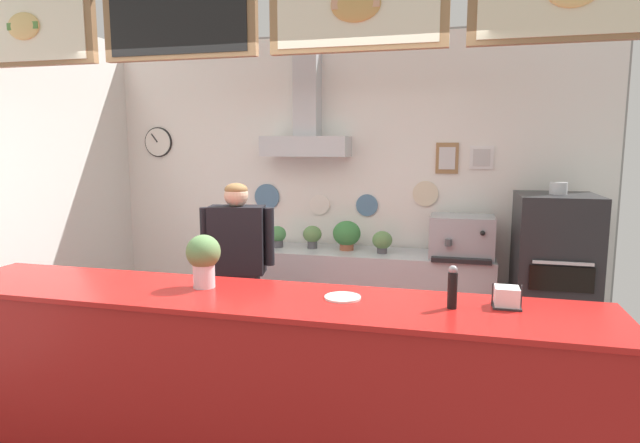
{
  "coord_description": "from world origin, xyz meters",
  "views": [
    {
      "loc": [
        1.12,
        -3.02,
        1.91
      ],
      "look_at": [
        0.15,
        0.74,
        1.35
      ],
      "focal_mm": 29.7,
      "sensor_mm": 36.0,
      "label": 1
    }
  ],
  "objects_px": {
    "condiment_plate": "(343,297)",
    "basil_vase": "(204,259)",
    "potted_sage": "(347,234)",
    "pepper_grinder": "(452,287)",
    "shop_worker": "(238,277)",
    "napkin_holder": "(507,298)",
    "potted_thyme": "(382,241)",
    "espresso_machine": "(462,237)",
    "potted_basil": "(312,235)",
    "pizza_oven": "(552,282)",
    "potted_rosemary": "(277,236)"
  },
  "relations": [
    {
      "from": "shop_worker",
      "to": "condiment_plate",
      "type": "relative_size",
      "value": 7.86
    },
    {
      "from": "espresso_machine",
      "to": "potted_rosemary",
      "type": "relative_size",
      "value": 2.65
    },
    {
      "from": "potted_sage",
      "to": "condiment_plate",
      "type": "relative_size",
      "value": 1.4
    },
    {
      "from": "potted_sage",
      "to": "pepper_grinder",
      "type": "bearing_deg",
      "value": -65.24
    },
    {
      "from": "napkin_holder",
      "to": "pepper_grinder",
      "type": "bearing_deg",
      "value": -161.12
    },
    {
      "from": "pizza_oven",
      "to": "potted_sage",
      "type": "xyz_separation_m",
      "value": [
        -1.85,
        0.27,
        0.29
      ]
    },
    {
      "from": "potted_sage",
      "to": "pepper_grinder",
      "type": "relative_size",
      "value": 1.24
    },
    {
      "from": "potted_rosemary",
      "to": "potted_basil",
      "type": "xyz_separation_m",
      "value": [
        0.36,
        0.04,
        0.01
      ]
    },
    {
      "from": "espresso_machine",
      "to": "basil_vase",
      "type": "height_order",
      "value": "basil_vase"
    },
    {
      "from": "pizza_oven",
      "to": "espresso_machine",
      "type": "xyz_separation_m",
      "value": [
        -0.76,
        0.21,
        0.32
      ]
    },
    {
      "from": "shop_worker",
      "to": "napkin_holder",
      "type": "xyz_separation_m",
      "value": [
        1.95,
        -0.94,
        0.24
      ]
    },
    {
      "from": "basil_vase",
      "to": "napkin_holder",
      "type": "height_order",
      "value": "basil_vase"
    },
    {
      "from": "potted_sage",
      "to": "pizza_oven",
      "type": "bearing_deg",
      "value": -8.4
    },
    {
      "from": "napkin_holder",
      "to": "potted_basil",
      "type": "bearing_deg",
      "value": 127.89
    },
    {
      "from": "potted_rosemary",
      "to": "pepper_grinder",
      "type": "height_order",
      "value": "pepper_grinder"
    },
    {
      "from": "condiment_plate",
      "to": "potted_basil",
      "type": "bearing_deg",
      "value": 109.56
    },
    {
      "from": "pizza_oven",
      "to": "potted_basil",
      "type": "bearing_deg",
      "value": 172.82
    },
    {
      "from": "potted_rosemary",
      "to": "napkin_holder",
      "type": "relative_size",
      "value": 1.39
    },
    {
      "from": "pepper_grinder",
      "to": "condiment_plate",
      "type": "bearing_deg",
      "value": 176.81
    },
    {
      "from": "pizza_oven",
      "to": "condiment_plate",
      "type": "xyz_separation_m",
      "value": [
        -1.42,
        -1.92,
        0.31
      ]
    },
    {
      "from": "basil_vase",
      "to": "espresso_machine",
      "type": "bearing_deg",
      "value": 54.19
    },
    {
      "from": "pepper_grinder",
      "to": "potted_thyme",
      "type": "bearing_deg",
      "value": 107.18
    },
    {
      "from": "potted_basil",
      "to": "potted_rosemary",
      "type": "bearing_deg",
      "value": -174.26
    },
    {
      "from": "pizza_oven",
      "to": "potted_sage",
      "type": "bearing_deg",
      "value": 171.6
    },
    {
      "from": "shop_worker",
      "to": "potted_thyme",
      "type": "xyz_separation_m",
      "value": [
        1.0,
        1.11,
        0.14
      ]
    },
    {
      "from": "potted_rosemary",
      "to": "napkin_holder",
      "type": "xyz_separation_m",
      "value": [
        2.01,
        -2.09,
        0.1
      ]
    },
    {
      "from": "espresso_machine",
      "to": "potted_sage",
      "type": "relative_size",
      "value": 1.98
    },
    {
      "from": "potted_thyme",
      "to": "espresso_machine",
      "type": "bearing_deg",
      "value": 0.91
    },
    {
      "from": "espresso_machine",
      "to": "basil_vase",
      "type": "distance_m",
      "value": 2.61
    },
    {
      "from": "potted_rosemary",
      "to": "pizza_oven",
      "type": "bearing_deg",
      "value": -5.39
    },
    {
      "from": "napkin_holder",
      "to": "basil_vase",
      "type": "bearing_deg",
      "value": -178.56
    },
    {
      "from": "espresso_machine",
      "to": "pepper_grinder",
      "type": "xyz_separation_m",
      "value": [
        -0.06,
        -2.16,
        0.09
      ]
    },
    {
      "from": "potted_thyme",
      "to": "potted_rosemary",
      "type": "xyz_separation_m",
      "value": [
        -1.07,
        0.04,
        -0.0
      ]
    },
    {
      "from": "basil_vase",
      "to": "napkin_holder",
      "type": "distance_m",
      "value": 1.75
    },
    {
      "from": "espresso_machine",
      "to": "potted_basil",
      "type": "relative_size",
      "value": 2.52
    },
    {
      "from": "potted_basil",
      "to": "pepper_grinder",
      "type": "distance_m",
      "value": 2.62
    },
    {
      "from": "potted_rosemary",
      "to": "condiment_plate",
      "type": "xyz_separation_m",
      "value": [
        1.14,
        -2.16,
        0.06
      ]
    },
    {
      "from": "potted_sage",
      "to": "potted_basil",
      "type": "relative_size",
      "value": 1.28
    },
    {
      "from": "shop_worker",
      "to": "condiment_plate",
      "type": "bearing_deg",
      "value": 124.99
    },
    {
      "from": "potted_thyme",
      "to": "pepper_grinder",
      "type": "relative_size",
      "value": 0.92
    },
    {
      "from": "shop_worker",
      "to": "basil_vase",
      "type": "bearing_deg",
      "value": 90.16
    },
    {
      "from": "potted_thyme",
      "to": "potted_rosemary",
      "type": "height_order",
      "value": "potted_rosemary"
    },
    {
      "from": "potted_rosemary",
      "to": "potted_sage",
      "type": "xyz_separation_m",
      "value": [
        0.71,
        0.03,
        0.04
      ]
    },
    {
      "from": "potted_basil",
      "to": "potted_sage",
      "type": "bearing_deg",
      "value": -0.73
    },
    {
      "from": "potted_thyme",
      "to": "potted_sage",
      "type": "height_order",
      "value": "potted_sage"
    },
    {
      "from": "potted_basil",
      "to": "basil_vase",
      "type": "xyz_separation_m",
      "value": [
        -0.08,
        -2.17,
        0.22
      ]
    },
    {
      "from": "condiment_plate",
      "to": "basil_vase",
      "type": "bearing_deg",
      "value": 178.73
    },
    {
      "from": "espresso_machine",
      "to": "napkin_holder",
      "type": "distance_m",
      "value": 2.08
    },
    {
      "from": "potted_thyme",
      "to": "condiment_plate",
      "type": "distance_m",
      "value": 2.12
    },
    {
      "from": "potted_basil",
      "to": "basil_vase",
      "type": "distance_m",
      "value": 2.19
    }
  ]
}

